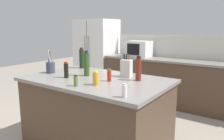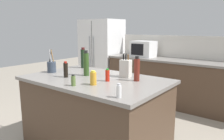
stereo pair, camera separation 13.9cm
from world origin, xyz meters
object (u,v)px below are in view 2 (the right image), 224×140
at_px(knife_block, 126,68).
at_px(hot_sauce_bottle, 107,75).
at_px(soy_sauce_bottle, 66,70).
at_px(honey_jar, 93,78).
at_px(spice_jar_oregano, 73,81).
at_px(olive_oil_bottle, 86,64).
at_px(vinegar_bottle, 137,69).
at_px(microwave, 143,49).
at_px(utensil_crock, 52,67).
at_px(salt_shaker, 119,91).
at_px(wine_bottle, 83,58).
at_px(refrigerator, 102,55).

xyz_separation_m(knife_block, hot_sauce_bottle, (-0.04, -0.31, -0.04)).
height_order(knife_block, soy_sauce_bottle, knife_block).
height_order(hot_sauce_bottle, honey_jar, honey_jar).
distance_m(spice_jar_oregano, olive_oil_bottle, 0.53).
height_order(vinegar_bottle, honey_jar, vinegar_bottle).
distance_m(soy_sauce_bottle, honey_jar, 0.53).
relative_size(microwave, utensil_crock, 1.49).
bearing_deg(knife_block, hot_sauce_bottle, -105.08).
xyz_separation_m(spice_jar_oregano, hot_sauce_bottle, (0.16, 0.38, 0.01)).
xyz_separation_m(soy_sauce_bottle, salt_shaker, (1.01, -0.26, -0.03)).
distance_m(wine_bottle, salt_shaker, 1.59).
xyz_separation_m(wine_bottle, hot_sauce_bottle, (0.85, -0.46, -0.08)).
relative_size(spice_jar_oregano, hot_sauce_bottle, 0.83).
relative_size(knife_block, utensil_crock, 0.91).
bearing_deg(refrigerator, microwave, -2.39).
bearing_deg(olive_oil_bottle, vinegar_bottle, 12.27).
xyz_separation_m(microwave, olive_oil_bottle, (0.38, -2.15, -0.02)).
xyz_separation_m(refrigerator, wine_bottle, (1.17, -1.82, 0.21)).
bearing_deg(knife_block, spice_jar_oregano, -113.58).
relative_size(olive_oil_bottle, vinegar_bottle, 1.12).
distance_m(honey_jar, salt_shaker, 0.52).
height_order(soy_sauce_bottle, salt_shaker, soy_sauce_bottle).
height_order(wine_bottle, salt_shaker, wine_bottle).
height_order(soy_sauce_bottle, honey_jar, soy_sauce_bottle).
distance_m(spice_jar_oregano, wine_bottle, 1.09).
relative_size(wine_bottle, salt_shaker, 2.46).
height_order(knife_block, hot_sauce_bottle, knife_block).
distance_m(microwave, salt_shaker, 2.93).
xyz_separation_m(olive_oil_bottle, vinegar_bottle, (0.67, 0.15, -0.02)).
bearing_deg(spice_jar_oregano, soy_sauce_bottle, 149.47).
bearing_deg(wine_bottle, honey_jar, -39.30).
relative_size(utensil_crock, soy_sauce_bottle, 1.59).
distance_m(vinegar_bottle, salt_shaker, 0.68).
relative_size(hot_sauce_bottle, salt_shaker, 1.14).
height_order(microwave, hot_sauce_bottle, microwave).
relative_size(spice_jar_oregano, salt_shaker, 0.95).
height_order(refrigerator, honey_jar, refrigerator).
distance_m(utensil_crock, spice_jar_oregano, 0.84).
xyz_separation_m(microwave, wine_bottle, (-0.06, -1.77, -0.02)).
relative_size(soy_sauce_bottle, salt_shaker, 1.56).
bearing_deg(salt_shaker, utensil_crock, 166.11).
xyz_separation_m(refrigerator, soy_sauce_bottle, (1.48, -2.43, 0.15)).
xyz_separation_m(knife_block, wine_bottle, (-0.89, 0.15, 0.04)).
relative_size(refrigerator, wine_bottle, 5.54).
bearing_deg(spice_jar_oregano, hot_sauce_bottle, 67.25).
xyz_separation_m(microwave, utensil_crock, (-0.15, -2.29, -0.09)).
bearing_deg(soy_sauce_bottle, vinegar_bottle, 24.97).
bearing_deg(salt_shaker, vinegar_bottle, 107.78).
bearing_deg(wine_bottle, hot_sauce_bottle, -28.26).
bearing_deg(utensil_crock, salt_shaker, -13.89).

